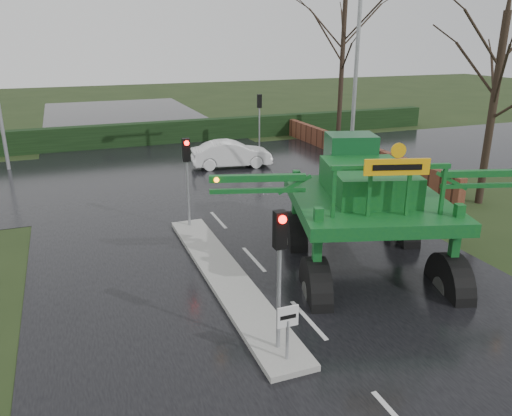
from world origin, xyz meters
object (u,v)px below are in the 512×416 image
object	(u,v)px
traffic_signal_mid	(187,164)
street_light_right	(351,59)
crop_sprayer	(317,206)
white_sedan	(232,167)
traffic_signal_near	(280,252)
keep_left_sign	(288,324)
traffic_signal_far	(259,109)

from	to	relation	value
traffic_signal_mid	street_light_right	size ratio (longest dim) A/B	0.35
street_light_right	crop_sprayer	world-z (taller)	street_light_right
street_light_right	white_sedan	size ratio (longest dim) A/B	2.24
white_sedan	traffic_signal_near	bearing A→B (deg)	172.93
traffic_signal_near	white_sedan	distance (m)	17.85
traffic_signal_mid	white_sedan	xyz separation A→B (m)	(4.55, 8.57, -2.59)
keep_left_sign	traffic_signal_near	xyz separation A→B (m)	(0.00, 0.49, 1.53)
traffic_signal_mid	white_sedan	distance (m)	10.04
keep_left_sign	white_sedan	distance (m)	18.17
keep_left_sign	traffic_signal_mid	distance (m)	9.12
traffic_signal_mid	crop_sprayer	xyz separation A→B (m)	(2.19, -6.08, 0.03)
white_sedan	traffic_signal_mid	bearing A→B (deg)	159.89
traffic_signal_far	traffic_signal_mid	bearing A→B (deg)	58.07
traffic_signal_near	white_sedan	bearing A→B (deg)	75.07
traffic_signal_near	traffic_signal_mid	size ratio (longest dim) A/B	1.00
keep_left_sign	traffic_signal_mid	size ratio (longest dim) A/B	0.38
traffic_signal_near	traffic_signal_far	bearing A→B (deg)	69.64
street_light_right	white_sedan	world-z (taller)	street_light_right
keep_left_sign	crop_sprayer	world-z (taller)	crop_sprayer
street_light_right	crop_sprayer	distance (m)	13.30
crop_sprayer	street_light_right	bearing A→B (deg)	72.12
keep_left_sign	traffic_signal_near	bearing A→B (deg)	90.00
traffic_signal_near	traffic_signal_far	size ratio (longest dim) A/B	1.00
traffic_signal_near	street_light_right	distance (m)	16.46
traffic_signal_far	crop_sprayer	size ratio (longest dim) A/B	0.37
traffic_signal_mid	crop_sprayer	size ratio (longest dim) A/B	0.37
traffic_signal_near	crop_sprayer	bearing A→B (deg)	47.96
traffic_signal_mid	crop_sprayer	world-z (taller)	crop_sprayer
crop_sprayer	traffic_signal_far	bearing A→B (deg)	89.95
traffic_signal_near	crop_sprayer	distance (m)	3.26
traffic_signal_mid	white_sedan	bearing A→B (deg)	62.02
keep_left_sign	traffic_signal_mid	xyz separation A→B (m)	(0.00, 8.99, 1.53)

